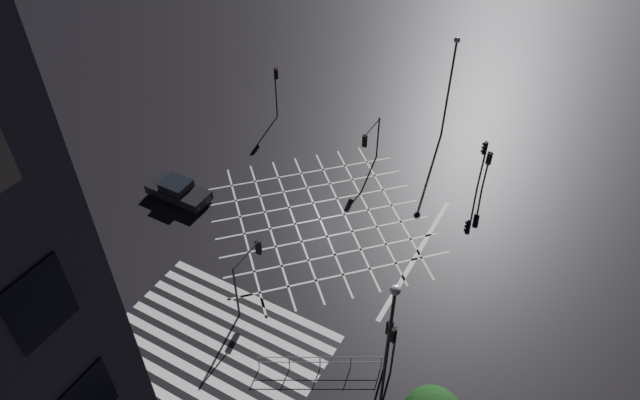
# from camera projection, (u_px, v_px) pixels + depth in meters

# --- Properties ---
(ground_plane) EXTENTS (200.00, 200.00, 0.00)m
(ground_plane) POSITION_uv_depth(u_px,v_px,m) (320.00, 219.00, 37.83)
(ground_plane) COLOR black
(road_markings) EXTENTS (17.15, 23.76, 0.01)m
(road_markings) POSITION_uv_depth(u_px,v_px,m) (265.00, 293.00, 33.05)
(road_markings) COLOR silver
(road_markings) RESTS_ON ground_plane
(traffic_light_median_north) EXTENTS (0.36, 2.69, 3.52)m
(traffic_light_median_north) POSITION_uv_depth(u_px,v_px,m) (370.00, 138.00, 40.38)
(traffic_light_median_north) COLOR black
(traffic_light_median_north) RESTS_ON ground_plane
(traffic_light_nw_main) EXTENTS (0.39, 0.36, 4.50)m
(traffic_light_nw_main) POSITION_uv_depth(u_px,v_px,m) (276.00, 83.00, 45.11)
(traffic_light_nw_main) COLOR black
(traffic_light_nw_main) RESTS_ON ground_plane
(traffic_light_se_main) EXTENTS (0.39, 0.36, 3.73)m
(traffic_light_se_main) POSITION_uv_depth(u_px,v_px,m) (393.00, 342.00, 27.38)
(traffic_light_se_main) COLOR black
(traffic_light_se_main) RESTS_ON ground_plane
(traffic_light_se_cross) EXTENTS (0.36, 0.39, 3.79)m
(traffic_light_se_cross) POSITION_uv_depth(u_px,v_px,m) (389.00, 336.00, 27.60)
(traffic_light_se_cross) COLOR black
(traffic_light_se_cross) RESTS_ON ground_plane
(traffic_light_ne_cross) EXTENTS (0.36, 0.39, 3.25)m
(traffic_light_ne_cross) POSITION_uv_depth(u_px,v_px,m) (488.00, 164.00, 38.59)
(traffic_light_ne_cross) COLOR black
(traffic_light_ne_cross) RESTS_ON ground_plane
(traffic_light_median_south) EXTENTS (0.36, 2.61, 3.91)m
(traffic_light_median_south) POSITION_uv_depth(u_px,v_px,m) (249.00, 264.00, 30.88)
(traffic_light_median_south) COLOR black
(traffic_light_median_south) RESTS_ON ground_plane
(traffic_light_ne_main) EXTENTS (0.39, 0.36, 3.94)m
(traffic_light_ne_main) POSITION_uv_depth(u_px,v_px,m) (483.00, 156.00, 38.44)
(traffic_light_ne_main) COLOR black
(traffic_light_ne_main) RESTS_ON ground_plane
(street_lamp_east) EXTENTS (0.44, 0.44, 8.26)m
(street_lamp_east) POSITION_uv_depth(u_px,v_px,m) (451.00, 74.00, 41.71)
(street_lamp_east) COLOR black
(street_lamp_east) RESTS_ON ground_plane
(street_lamp_west) EXTENTS (0.42, 0.42, 9.46)m
(street_lamp_west) POSITION_uv_depth(u_px,v_px,m) (388.00, 342.00, 23.48)
(street_lamp_west) COLOR black
(street_lamp_west) RESTS_ON ground_plane
(street_tree_far) EXTENTS (3.40, 3.40, 5.74)m
(street_tree_far) POSITION_uv_depth(u_px,v_px,m) (18.00, 248.00, 30.26)
(street_tree_far) COLOR #473323
(street_tree_far) RESTS_ON ground_plane
(waiting_car) EXTENTS (4.51, 1.84, 1.39)m
(waiting_car) POSITION_uv_depth(u_px,v_px,m) (178.00, 191.00, 39.03)
(waiting_car) COLOR black
(waiting_car) RESTS_ON ground_plane
(pedestrian_railing) EXTENTS (5.50, 3.09, 1.05)m
(pedestrian_railing) POSITION_uv_depth(u_px,v_px,m) (320.00, 361.00, 28.87)
(pedestrian_railing) COLOR #9EA0A5
(pedestrian_railing) RESTS_ON ground_plane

